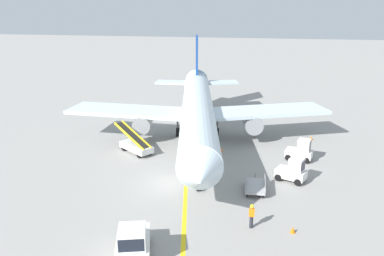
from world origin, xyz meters
TOP-DOWN VIEW (x-y plane):
  - ground_plane at (0.00, 0.00)m, footprint 300.00×300.00m
  - taxi_line_yellow at (0.06, 5.00)m, footprint 15.68×78.56m
  - airliner at (-0.05, 10.93)m, footprint 28.08×35.16m
  - pushback_tug at (0.11, -10.08)m, footprint 2.86×3.99m
  - baggage_tug_near_wing at (9.57, 2.36)m, footprint 2.72×2.13m
  - baggage_tug_by_cargo_door at (10.50, 7.27)m, footprint 2.66×1.88m
  - belt_loader_forward_hold at (-5.40, 6.20)m, footprint 4.79×3.94m
  - baggage_cart_loaded at (6.62, -0.08)m, footprint 1.68×3.79m
  - ground_crew_marshaller at (6.61, -5.47)m, footprint 0.36×0.24m
  - safety_cone_nose_left at (2.90, 8.05)m, footprint 0.36×0.36m
  - safety_cone_nose_right at (12.03, 13.51)m, footprint 0.36×0.36m
  - safety_cone_wingtip_left at (9.27, -5.56)m, footprint 0.36×0.36m

SIDE VIEW (x-z plane):
  - ground_plane at x=0.00m, z-range 0.00..0.00m
  - taxi_line_yellow at x=0.06m, z-range 0.00..0.01m
  - safety_cone_nose_left at x=2.90m, z-range 0.00..0.44m
  - safety_cone_nose_right at x=12.03m, z-range 0.00..0.44m
  - safety_cone_wingtip_left at x=9.27m, z-range 0.00..0.44m
  - baggage_cart_loaded at x=6.62m, z-range 0.00..0.94m
  - belt_loader_forward_hold at x=-5.40m, z-range -0.52..2.07m
  - ground_crew_marshaller at x=6.61m, z-range 0.06..1.76m
  - baggage_tug_near_wing at x=9.57m, z-range -0.12..1.98m
  - baggage_tug_by_cargo_door at x=10.50m, z-range -0.12..1.98m
  - pushback_tug at x=0.11m, z-range -0.11..2.09m
  - airliner at x=-0.05m, z-range -1.63..8.47m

